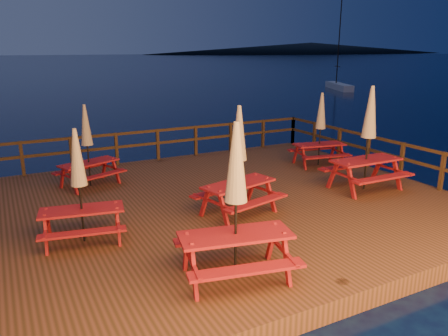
% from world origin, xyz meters
% --- Properties ---
extents(ground, '(500.00, 500.00, 0.00)m').
position_xyz_m(ground, '(0.00, 0.00, 0.00)').
color(ground, black).
rests_on(ground, ground).
extents(deck, '(12.00, 10.00, 0.40)m').
position_xyz_m(deck, '(0.00, 0.00, 0.20)').
color(deck, '#472D16').
rests_on(deck, ground).
extents(deck_piles, '(11.44, 9.44, 1.40)m').
position_xyz_m(deck_piles, '(0.00, 0.00, -0.30)').
color(deck_piles, '#362111').
rests_on(deck_piles, ground).
extents(railing, '(11.80, 9.75, 1.10)m').
position_xyz_m(railing, '(0.00, 1.78, 1.16)').
color(railing, '#362111').
rests_on(railing, deck).
extents(headland_right, '(230.40, 86.40, 7.00)m').
position_xyz_m(headland_right, '(185.00, 230.00, 3.50)').
color(headland_right, black).
rests_on(headland_right, ground).
extents(sailboat, '(3.54, 6.15, 9.30)m').
position_xyz_m(sailboat, '(26.91, 25.61, 0.31)').
color(sailboat, silver).
rests_on(sailboat, ground).
extents(picnic_table_0, '(1.94, 1.70, 2.44)m').
position_xyz_m(picnic_table_0, '(4.60, 1.66, 1.67)').
color(picnic_table_0, maroon).
rests_on(picnic_table_0, deck).
extents(picnic_table_1, '(2.01, 1.84, 2.34)m').
position_xyz_m(picnic_table_1, '(-2.75, 2.88, 1.62)').
color(picnic_table_1, maroon).
rests_on(picnic_table_1, deck).
extents(picnic_table_2, '(2.13, 1.89, 2.61)m').
position_xyz_m(picnic_table_2, '(-0.04, -1.03, 1.76)').
color(picnic_table_2, maroon).
rests_on(picnic_table_2, deck).
extents(picnic_table_3, '(2.20, 1.94, 2.74)m').
position_xyz_m(picnic_table_3, '(-1.55, -3.63, 1.82)').
color(picnic_table_3, maroon).
rests_on(picnic_table_3, deck).
extents(picnic_table_4, '(1.87, 1.64, 2.36)m').
position_xyz_m(picnic_table_4, '(-3.61, -0.90, 1.63)').
color(picnic_table_4, maroon).
rests_on(picnic_table_4, deck).
extents(picnic_table_5, '(2.04, 1.68, 2.88)m').
position_xyz_m(picnic_table_5, '(4.06, -1.00, 1.90)').
color(picnic_table_5, maroon).
rests_on(picnic_table_5, deck).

